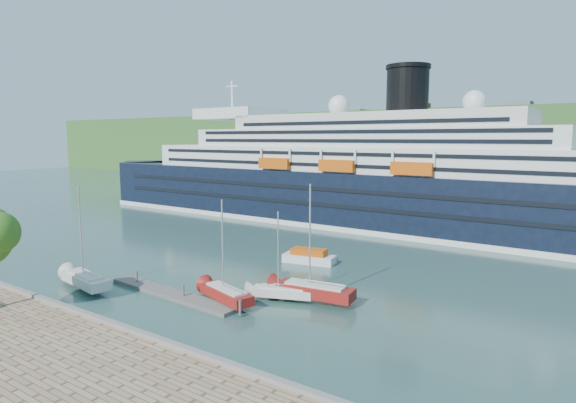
# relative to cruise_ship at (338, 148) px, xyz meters

# --- Properties ---
(ground) EXTENTS (400.00, 400.00, 0.00)m
(ground) POSITION_rel_cruise_ship_xyz_m (5.34, -55.27, -13.53)
(ground) COLOR #294A45
(ground) RESTS_ON ground
(far_hillside) EXTENTS (400.00, 50.00, 24.00)m
(far_hillside) POSITION_rel_cruise_ship_xyz_m (5.34, 89.73, -1.53)
(far_hillside) COLOR #2D5522
(far_hillside) RESTS_ON ground
(quay_coping) EXTENTS (220.00, 0.50, 0.30)m
(quay_coping) POSITION_rel_cruise_ship_xyz_m (5.34, -55.47, -12.38)
(quay_coping) COLOR slate
(quay_coping) RESTS_ON promenade
(cruise_ship) EXTENTS (120.74, 19.20, 27.06)m
(cruise_ship) POSITION_rel_cruise_ship_xyz_m (0.00, 0.00, 0.00)
(cruise_ship) COLOR black
(cruise_ship) RESTS_ON ground
(floating_pontoon) EXTENTS (16.80, 3.02, 0.37)m
(floating_pontoon) POSITION_rel_cruise_ship_xyz_m (6.82, -46.14, -13.35)
(floating_pontoon) COLOR #66615B
(floating_pontoon) RESTS_ON ground
(sailboat_white_near) EXTENTS (8.07, 3.34, 10.11)m
(sailboat_white_near) POSITION_rel_cruise_ship_xyz_m (-1.66, -49.77, -8.48)
(sailboat_white_near) COLOR silver
(sailboat_white_near) RESTS_ON ground
(sailboat_red) EXTENTS (7.45, 3.94, 9.28)m
(sailboat_red) POSITION_rel_cruise_ship_xyz_m (12.88, -44.86, -8.89)
(sailboat_red) COLOR maroon
(sailboat_red) RESTS_ON ground
(sailboat_white_far) EXTENTS (6.52, 3.90, 8.15)m
(sailboat_white_far) POSITION_rel_cruise_ship_xyz_m (16.64, -41.13, -9.46)
(sailboat_white_far) COLOR silver
(sailboat_white_far) RESTS_ON ground
(tender_launch) EXTENTS (6.77, 3.41, 1.79)m
(tender_launch) POSITION_rel_cruise_ship_xyz_m (11.35, -27.98, -12.64)
(tender_launch) COLOR #CE500C
(tender_launch) RESTS_ON ground
(sailboat_extra) EXTENTS (8.44, 3.29, 10.62)m
(sailboat_extra) POSITION_rel_cruise_ship_xyz_m (19.41, -39.78, -8.22)
(sailboat_extra) COLOR maroon
(sailboat_extra) RESTS_ON ground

